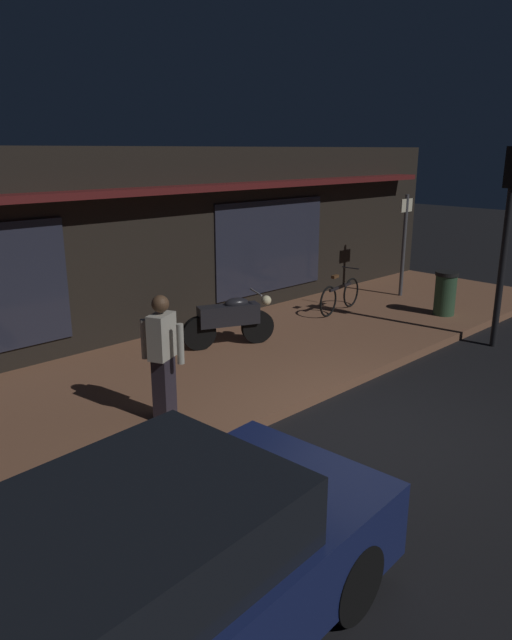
# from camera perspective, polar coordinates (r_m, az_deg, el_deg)

# --- Properties ---
(ground_plane) EXTENTS (60.00, 60.00, 0.00)m
(ground_plane) POSITION_cam_1_polar(r_m,az_deg,el_deg) (7.91, 10.91, -10.56)
(ground_plane) COLOR black
(sidewalk_slab) EXTENTS (18.00, 4.00, 0.15)m
(sidewalk_slab) POSITION_cam_1_polar(r_m,az_deg,el_deg) (9.74, -3.57, -4.53)
(sidewalk_slab) COLOR brown
(sidewalk_slab) RESTS_ON ground_plane
(storefront_building) EXTENTS (18.00, 3.30, 3.60)m
(storefront_building) POSITION_cam_1_polar(r_m,az_deg,el_deg) (12.03, -14.32, 7.54)
(storefront_building) COLOR black
(storefront_building) RESTS_ON ground_plane
(motorcycle) EXTENTS (1.61, 0.85, 0.97)m
(motorcycle) POSITION_cam_1_polar(r_m,az_deg,el_deg) (10.35, -2.51, 0.09)
(motorcycle) COLOR black
(motorcycle) RESTS_ON sidewalk_slab
(bicycle_parked) EXTENTS (1.65, 0.43, 0.91)m
(bicycle_parked) POSITION_cam_1_polar(r_m,az_deg,el_deg) (12.72, 8.22, 2.38)
(bicycle_parked) COLOR black
(bicycle_parked) RESTS_ON sidewalk_slab
(person_bystander) EXTENTS (0.44, 0.59, 1.67)m
(person_bystander) POSITION_cam_1_polar(r_m,az_deg,el_deg) (7.49, -9.12, -3.48)
(person_bystander) COLOR #28232D
(person_bystander) RESTS_ON sidewalk_slab
(sign_post) EXTENTS (0.44, 0.09, 2.40)m
(sign_post) POSITION_cam_1_polar(r_m,az_deg,el_deg) (14.28, 14.31, 7.67)
(sign_post) COLOR #47474C
(sign_post) RESTS_ON sidewalk_slab
(trash_bin) EXTENTS (0.48, 0.48, 0.93)m
(trash_bin) POSITION_cam_1_polar(r_m,az_deg,el_deg) (12.98, 18.05, 2.53)
(trash_bin) COLOR #2D4C33
(trash_bin) RESTS_ON sidewalk_slab
(traffic_light_pole) EXTENTS (0.24, 0.33, 3.60)m
(traffic_light_pole) POSITION_cam_1_polar(r_m,az_deg,el_deg) (11.31, 23.54, 9.62)
(traffic_light_pole) COLOR black
(traffic_light_pole) RESTS_ON ground_plane
(parked_car_far) EXTENTS (4.23, 2.08, 1.42)m
(parked_car_far) POSITION_cam_1_polar(r_m,az_deg,el_deg) (4.38, -11.13, -24.35)
(parked_car_far) COLOR black
(parked_car_far) RESTS_ON ground_plane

